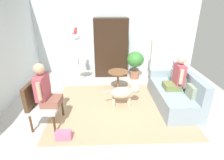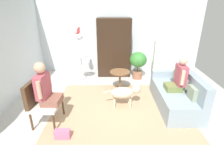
{
  "view_description": "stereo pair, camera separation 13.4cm",
  "coord_description": "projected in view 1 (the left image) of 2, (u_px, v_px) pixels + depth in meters",
  "views": [
    {
      "loc": [
        -0.27,
        -3.68,
        2.37
      ],
      "look_at": [
        -0.13,
        -0.11,
        0.81
      ],
      "focal_mm": 28.64,
      "sensor_mm": 36.0,
      "label": 1
    },
    {
      "loc": [
        -0.13,
        -3.68,
        2.37
      ],
      "look_at": [
        -0.13,
        -0.11,
        0.81
      ],
      "focal_mm": 28.64,
      "sensor_mm": 36.0,
      "label": 2
    }
  ],
  "objects": [
    {
      "name": "potted_plant",
      "position": [
        135.0,
        62.0,
        5.86
      ],
      "size": [
        0.55,
        0.55,
        0.9
      ],
      "color": "#996047",
      "rests_on": "ground"
    },
    {
      "name": "armoire_cabinet",
      "position": [
        111.0,
        48.0,
        6.03
      ],
      "size": [
        1.1,
        0.56,
        1.92
      ],
      "primitive_type": "cube",
      "color": "black",
      "rests_on": "ground"
    },
    {
      "name": "dog",
      "position": [
        124.0,
        92.0,
        4.32
      ],
      "size": [
        0.9,
        0.32,
        0.59
      ],
      "color": "beige",
      "rests_on": "ground"
    },
    {
      "name": "person_on_armchair",
      "position": [
        45.0,
        89.0,
        3.49
      ],
      "size": [
        0.45,
        0.56,
        0.87
      ],
      "color": "brown"
    },
    {
      "name": "armchair",
      "position": [
        39.0,
        100.0,
        3.6
      ],
      "size": [
        0.59,
        0.72,
        0.95
      ],
      "color": "#4C331E",
      "rests_on": "ground"
    },
    {
      "name": "parrot",
      "position": [
        75.0,
        31.0,
        5.13
      ],
      "size": [
        0.17,
        0.1,
        0.2
      ],
      "color": "red",
      "rests_on": "bird_cage_stand"
    },
    {
      "name": "back_wall",
      "position": [
        112.0,
        33.0,
        6.24
      ],
      "size": [
        5.91,
        0.12,
        2.74
      ],
      "primitive_type": "cube",
      "color": "silver",
      "rests_on": "ground"
    },
    {
      "name": "handbag",
      "position": [
        64.0,
        135.0,
        3.33
      ],
      "size": [
        0.29,
        0.13,
        0.18
      ],
      "primitive_type": "cube",
      "color": "#D8668C",
      "rests_on": "ground"
    },
    {
      "name": "ground_plane",
      "position": [
        117.0,
        109.0,
        4.33
      ],
      "size": [
        6.38,
        6.38,
        0.0
      ],
      "primitive_type": "plane",
      "color": "beige"
    },
    {
      "name": "round_end_table",
      "position": [
        118.0,
        78.0,
        5.06
      ],
      "size": [
        0.56,
        0.56,
        0.6
      ],
      "color": "brown",
      "rests_on": "ground"
    },
    {
      "name": "bird_cage_stand",
      "position": [
        78.0,
        58.0,
        5.45
      ],
      "size": [
        0.42,
        0.42,
        1.52
      ],
      "color": "silver",
      "rests_on": "ground"
    },
    {
      "name": "area_rug",
      "position": [
        119.0,
        107.0,
        4.39
      ],
      "size": [
        3.18,
        2.54,
        0.01
      ],
      "primitive_type": "cube",
      "color": "tan",
      "rests_on": "ground"
    },
    {
      "name": "person_on_couch",
      "position": [
        177.0,
        76.0,
        4.2
      ],
      "size": [
        0.43,
        0.51,
        0.83
      ],
      "color": "olive"
    },
    {
      "name": "column_lamp",
      "position": [
        153.0,
        60.0,
        5.81
      ],
      "size": [
        0.2,
        0.2,
        1.28
      ],
      "color": "#4C4742",
      "rests_on": "ground"
    },
    {
      "name": "couch",
      "position": [
        175.0,
        93.0,
        4.41
      ],
      "size": [
        0.84,
        1.75,
        0.87
      ],
      "color": "#8EA0AD",
      "rests_on": "ground"
    }
  ]
}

